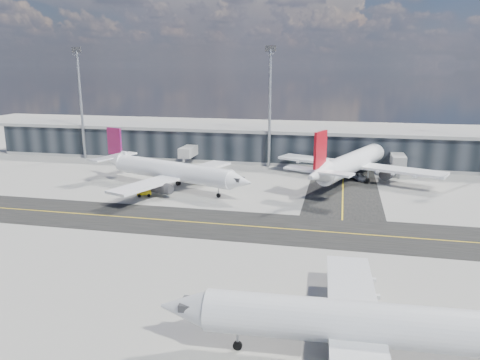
{
  "coord_description": "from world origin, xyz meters",
  "views": [
    {
      "loc": [
        17.25,
        -63.73,
        24.38
      ],
      "look_at": [
        0.32,
        13.31,
        5.0
      ],
      "focal_mm": 35.0,
      "sensor_mm": 36.0,
      "label": 1
    }
  ],
  "objects_px": {
    "service_van": "(360,177)",
    "airliner_af": "(170,171)",
    "airliner_near": "(375,325)",
    "baggage_tug": "(145,192)",
    "airliner_redtail": "(355,162)"
  },
  "relations": [
    {
      "from": "airliner_af",
      "to": "baggage_tug",
      "type": "xyz_separation_m",
      "value": [
        -2.64,
        -6.37,
        -2.9
      ]
    },
    {
      "from": "airliner_near",
      "to": "airliner_af",
      "type": "bearing_deg",
      "value": 33.58
    },
    {
      "from": "airliner_redtail",
      "to": "baggage_tug",
      "type": "xyz_separation_m",
      "value": [
        -39.1,
        -21.05,
        -3.41
      ]
    },
    {
      "from": "airliner_af",
      "to": "baggage_tug",
      "type": "distance_m",
      "value": 7.48
    },
    {
      "from": "baggage_tug",
      "to": "airliner_redtail",
      "type": "bearing_deg",
      "value": 98.08
    },
    {
      "from": "airliner_near",
      "to": "baggage_tug",
      "type": "distance_m",
      "value": 59.46
    },
    {
      "from": "airliner_redtail",
      "to": "baggage_tug",
      "type": "relative_size",
      "value": 14.21
    },
    {
      "from": "airliner_af",
      "to": "airliner_redtail",
      "type": "xyz_separation_m",
      "value": [
        36.46,
        14.68,
        0.51
      ]
    },
    {
      "from": "airliner_redtail",
      "to": "service_van",
      "type": "bearing_deg",
      "value": 68.7
    },
    {
      "from": "airliner_near",
      "to": "baggage_tug",
      "type": "relative_size",
      "value": 12.52
    },
    {
      "from": "airliner_af",
      "to": "airliner_near",
      "type": "height_order",
      "value": "airliner_af"
    },
    {
      "from": "airliner_near",
      "to": "service_van",
      "type": "xyz_separation_m",
      "value": [
        0.87,
        66.78,
        -2.92
      ]
    },
    {
      "from": "baggage_tug",
      "to": "service_van",
      "type": "height_order",
      "value": "baggage_tug"
    },
    {
      "from": "service_van",
      "to": "airliner_af",
      "type": "bearing_deg",
      "value": -178.86
    },
    {
      "from": "airliner_redtail",
      "to": "airliner_af",
      "type": "bearing_deg",
      "value": -136.05
    }
  ]
}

